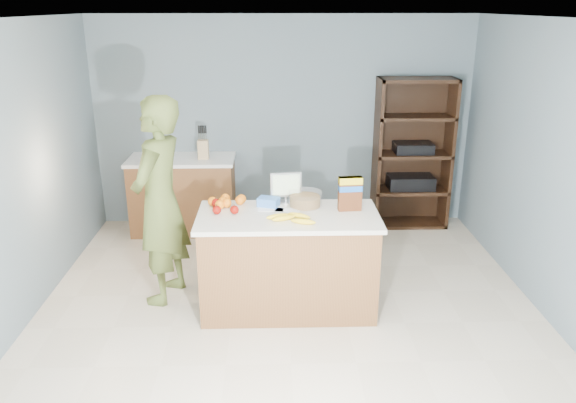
{
  "coord_description": "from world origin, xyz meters",
  "views": [
    {
      "loc": [
        -0.13,
        -4.19,
        2.6
      ],
      "look_at": [
        0.0,
        0.35,
        1.0
      ],
      "focal_mm": 35.0,
      "sensor_mm": 36.0,
      "label": 1
    }
  ],
  "objects_px": {
    "counter_peninsula": "(288,266)",
    "shelving_unit": "(411,156)",
    "tv": "(286,186)",
    "cereal_box": "(350,191)",
    "person": "(160,202)"
  },
  "relations": [
    {
      "from": "person",
      "to": "cereal_box",
      "type": "xyz_separation_m",
      "value": [
        1.67,
        -0.15,
        0.13
      ]
    },
    {
      "from": "tv",
      "to": "cereal_box",
      "type": "bearing_deg",
      "value": -21.7
    },
    {
      "from": "tv",
      "to": "cereal_box",
      "type": "relative_size",
      "value": 0.93
    },
    {
      "from": "counter_peninsula",
      "to": "shelving_unit",
      "type": "distance_m",
      "value": 2.61
    },
    {
      "from": "counter_peninsula",
      "to": "shelving_unit",
      "type": "xyz_separation_m",
      "value": [
        1.55,
        2.05,
        0.45
      ]
    },
    {
      "from": "counter_peninsula",
      "to": "tv",
      "type": "height_order",
      "value": "tv"
    },
    {
      "from": "shelving_unit",
      "to": "tv",
      "type": "height_order",
      "value": "shelving_unit"
    },
    {
      "from": "person",
      "to": "cereal_box",
      "type": "distance_m",
      "value": 1.68
    },
    {
      "from": "person",
      "to": "cereal_box",
      "type": "height_order",
      "value": "person"
    },
    {
      "from": "counter_peninsula",
      "to": "cereal_box",
      "type": "bearing_deg",
      "value": 9.67
    },
    {
      "from": "counter_peninsula",
      "to": "cereal_box",
      "type": "relative_size",
      "value": 5.17
    },
    {
      "from": "tv",
      "to": "shelving_unit",
      "type": "bearing_deg",
      "value": 48.04
    },
    {
      "from": "counter_peninsula",
      "to": "shelving_unit",
      "type": "relative_size",
      "value": 0.87
    },
    {
      "from": "counter_peninsula",
      "to": "shelving_unit",
      "type": "height_order",
      "value": "shelving_unit"
    },
    {
      "from": "shelving_unit",
      "to": "counter_peninsula",
      "type": "bearing_deg",
      "value": -127.11
    }
  ]
}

